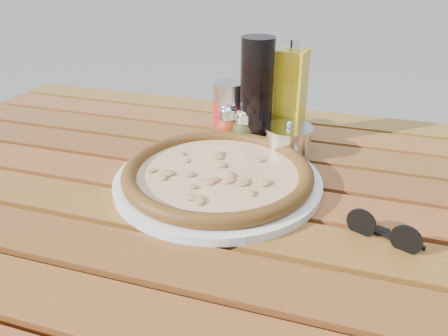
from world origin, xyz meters
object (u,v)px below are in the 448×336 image
(oregano_shaker, at_px, (245,129))
(parmesan_tin, at_px, (288,140))
(plate, at_px, (218,181))
(olive_oil_cruet, at_px, (290,96))
(pepper_shaker, at_px, (228,125))
(sunglasses, at_px, (383,232))
(table, at_px, (221,225))
(dark_bottle, at_px, (257,93))
(pizza, at_px, (218,173))
(soda_can, at_px, (229,110))

(oregano_shaker, distance_m, parmesan_tin, 0.09)
(plate, relative_size, olive_oil_cruet, 1.71)
(pepper_shaker, xyz_separation_m, sunglasses, (0.31, -0.27, -0.02))
(oregano_shaker, relative_size, sunglasses, 0.75)
(table, bearing_deg, oregano_shaker, 92.67)
(plate, distance_m, pepper_shaker, 0.19)
(plate, xyz_separation_m, parmesan_tin, (0.09, 0.16, 0.02))
(pepper_shaker, height_order, parmesan_tin, pepper_shaker)
(oregano_shaker, bearing_deg, plate, -90.23)
(olive_oil_cruet, xyz_separation_m, sunglasses, (0.19, -0.32, -0.08))
(table, xyz_separation_m, parmesan_tin, (0.08, 0.17, 0.11))
(table, height_order, oregano_shaker, oregano_shaker)
(plate, xyz_separation_m, oregano_shaker, (0.00, 0.17, 0.03))
(plate, bearing_deg, dark_bottle, 83.98)
(pizza, bearing_deg, table, -55.81)
(table, height_order, olive_oil_cruet, olive_oil_cruet)
(soda_can, bearing_deg, pepper_shaker, -74.80)
(parmesan_tin, bearing_deg, plate, -120.53)
(plate, bearing_deg, olive_oil_cruet, 71.14)
(parmesan_tin, xyz_separation_m, sunglasses, (0.18, -0.24, -0.01))
(pepper_shaker, distance_m, parmesan_tin, 0.13)
(parmesan_tin, relative_size, sunglasses, 0.90)
(pepper_shaker, bearing_deg, soda_can, 105.20)
(oregano_shaker, relative_size, dark_bottle, 0.37)
(pepper_shaker, height_order, dark_bottle, dark_bottle)
(oregano_shaker, distance_m, olive_oil_cruet, 0.12)
(olive_oil_cruet, xyz_separation_m, parmesan_tin, (0.01, -0.08, -0.07))
(pizza, relative_size, soda_can, 2.86)
(soda_can, bearing_deg, sunglasses, -43.00)
(oregano_shaker, bearing_deg, parmesan_tin, -8.63)
(plate, xyz_separation_m, dark_bottle, (0.02, 0.19, 0.10))
(pepper_shaker, bearing_deg, table, -76.56)
(dark_bottle, xyz_separation_m, olive_oil_cruet, (0.06, 0.05, -0.01))
(pepper_shaker, relative_size, oregano_shaker, 1.00)
(dark_bottle, bearing_deg, sunglasses, -47.06)
(plate, bearing_deg, pepper_shaker, 101.60)
(pizza, bearing_deg, plate, 0.00)
(soda_can, relative_size, olive_oil_cruet, 0.57)
(oregano_shaker, bearing_deg, pepper_shaker, 167.54)
(pizza, height_order, sunglasses, sunglasses)
(oregano_shaker, bearing_deg, olive_oil_cruet, 38.21)
(plate, height_order, oregano_shaker, oregano_shaker)
(dark_bottle, relative_size, soda_can, 1.83)
(olive_oil_cruet, bearing_deg, dark_bottle, -141.91)
(pizza, distance_m, sunglasses, 0.29)
(olive_oil_cruet, height_order, sunglasses, olive_oil_cruet)
(dark_bottle, bearing_deg, table, -92.95)
(table, relative_size, soda_can, 11.67)
(dark_bottle, relative_size, olive_oil_cruet, 1.05)
(plate, bearing_deg, parmesan_tin, 59.47)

